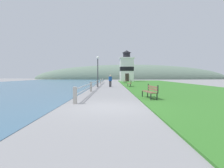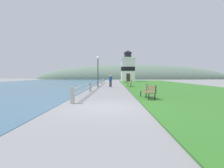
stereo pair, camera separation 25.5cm
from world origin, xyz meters
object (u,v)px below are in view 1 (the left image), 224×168
object	(u,v)px
lighthouse	(127,68)
park_bench_near	(151,91)
park_bench_midway	(130,83)
person_strolling	(111,80)
park_bench_far	(126,81)
lamp_post	(98,66)

from	to	relation	value
lighthouse	park_bench_near	bearing A→B (deg)	-92.12
park_bench_midway	person_strolling	xyz separation A→B (m)	(-2.58, 0.01, 0.33)
park_bench_midway	park_bench_far	bearing A→B (deg)	-86.43
lighthouse	person_strolling	bearing A→B (deg)	-100.46
person_strolling	lamp_post	distance (m)	2.56
park_bench_midway	park_bench_far	size ratio (longest dim) A/B	0.85
park_bench_near	park_bench_far	bearing A→B (deg)	-96.71
park_bench_far	lamp_post	world-z (taller)	lamp_post
person_strolling	lamp_post	xyz separation A→B (m)	(-1.59, -0.71, 1.87)
park_bench_near	park_bench_far	xyz separation A→B (m)	(0.14, 22.59, 0.00)
park_bench_near	park_bench_midway	distance (m)	11.93
park_bench_midway	lamp_post	distance (m)	4.77
lighthouse	lamp_post	xyz separation A→B (m)	(-5.50, -21.85, -0.65)
park_bench_midway	lamp_post	bearing A→B (deg)	14.32
park_bench_far	lamp_post	bearing A→B (deg)	71.19
park_bench_far	lighthouse	world-z (taller)	lighthouse
person_strolling	park_bench_near	bearing A→B (deg)	169.55
park_bench_near	lighthouse	world-z (taller)	lighthouse
park_bench_near	person_strolling	size ratio (longest dim) A/B	1.17
park_bench_far	person_strolling	size ratio (longest dim) A/B	1.21
park_bench_near	park_bench_far	world-z (taller)	same
person_strolling	lamp_post	bearing A→B (deg)	90.85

